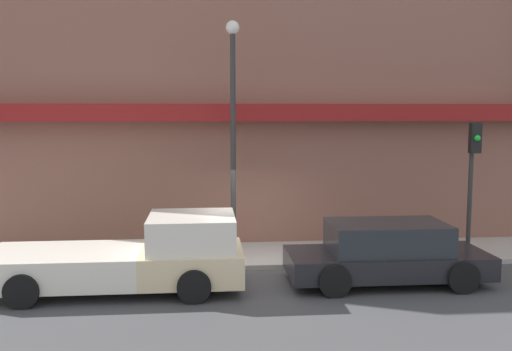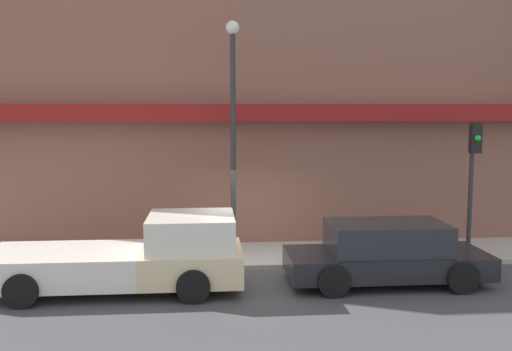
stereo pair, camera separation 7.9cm
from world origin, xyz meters
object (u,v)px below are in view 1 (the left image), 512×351
object	(u,v)px
street_lamp	(233,114)
traffic_light	(473,165)
parked_car	(387,253)
pickup_truck	(135,257)
fire_hydrant	(352,244)

from	to	relation	value
street_lamp	traffic_light	xyz separation A→B (m)	(6.34, -0.64, -1.36)
street_lamp	traffic_light	bearing A→B (deg)	-5.74
parked_car	traffic_light	distance (m)	3.78
parked_car	street_lamp	distance (m)	5.31
pickup_truck	parked_car	xyz separation A→B (m)	(5.87, 0.00, -0.04)
pickup_truck	parked_car	size ratio (longest dim) A/B	1.21
fire_hydrant	street_lamp	bearing A→B (deg)	175.20
street_lamp	traffic_light	size ratio (longest dim) A/B	1.73
pickup_truck	parked_car	distance (m)	5.87
fire_hydrant	street_lamp	size ratio (longest dim) A/B	0.11
parked_car	fire_hydrant	distance (m)	2.04
pickup_truck	traffic_light	xyz separation A→B (m)	(8.70, 1.64, 1.87)
fire_hydrant	traffic_light	distance (m)	3.82
parked_car	traffic_light	bearing A→B (deg)	28.03
pickup_truck	traffic_light	size ratio (longest dim) A/B	1.58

